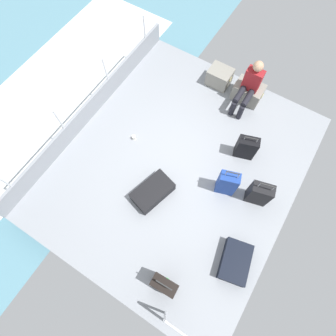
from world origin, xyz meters
TOP-DOWN VIEW (x-y plane):
  - ground_plane at (0.00, 0.00)m, footprint 4.40×5.20m
  - gunwale_port at (-2.17, 0.00)m, footprint 0.06×5.20m
  - railing_port at (-2.17, 0.00)m, footprint 0.04×4.20m
  - sea_wake at (-3.60, 0.00)m, footprint 12.00×12.00m
  - cargo_crate_0 at (-0.30, 2.19)m, footprint 0.53×0.41m
  - cargo_crate_1 at (0.41, 2.15)m, footprint 0.64×0.42m
  - passenger_seated at (0.41, 1.96)m, footprint 0.34×0.66m
  - suitcase_0 at (0.98, 0.00)m, footprint 0.39×0.29m
  - suitcase_1 at (0.92, -2.00)m, footprint 0.41×0.23m
  - suitcase_2 at (-0.11, -0.79)m, footprint 0.63×0.85m
  - suitcase_3 at (1.73, -1.08)m, footprint 0.58×0.76m
  - suitcase_4 at (1.55, 0.14)m, footprint 0.42×0.30m
  - suitcase_5 at (0.96, 0.86)m, footprint 0.42×0.31m
  - paper_cup at (-1.09, -0.00)m, footprint 0.08×0.08m

SIDE VIEW (x-z plane):
  - sea_wake at x=-3.60m, z-range -0.35..-0.33m
  - ground_plane at x=0.00m, z-range -0.06..0.00m
  - paper_cup at x=-1.09m, z-range 0.00..0.10m
  - suitcase_3 at x=1.73m, z-range 0.00..0.22m
  - suitcase_2 at x=-0.11m, z-range 0.00..0.25m
  - cargo_crate_1 at x=0.41m, z-range 0.00..0.39m
  - cargo_crate_0 at x=-0.30m, z-range 0.00..0.39m
  - gunwale_port at x=-2.17m, z-range 0.00..0.45m
  - suitcase_5 at x=0.96m, z-range -0.05..0.61m
  - suitcase_1 at x=0.92m, z-range -0.11..0.69m
  - suitcase_4 at x=1.55m, z-range -0.08..0.68m
  - suitcase_0 at x=0.98m, z-range -0.09..0.75m
  - passenger_seated at x=0.41m, z-range 0.03..1.11m
  - railing_port at x=-2.17m, z-range 0.27..1.29m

